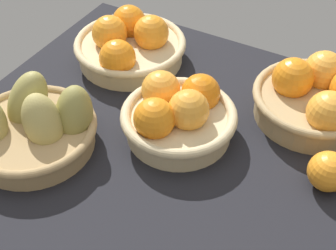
# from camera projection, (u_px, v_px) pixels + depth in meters

# --- Properties ---
(market_tray) EXTENTS (0.84, 0.72, 0.03)m
(market_tray) POSITION_uv_depth(u_px,v_px,m) (176.00, 142.00, 0.92)
(market_tray) COLOR black
(market_tray) RESTS_ON ground
(basket_center) EXTENTS (0.22, 0.22, 0.11)m
(basket_center) POSITION_uv_depth(u_px,v_px,m) (176.00, 114.00, 0.89)
(basket_center) COLOR #D3BC8C
(basket_center) RESTS_ON market_tray
(basket_near_left_pears) EXTENTS (0.24, 0.24, 0.15)m
(basket_near_left_pears) POSITION_uv_depth(u_px,v_px,m) (33.00, 126.00, 0.87)
(basket_near_left_pears) COLOR tan
(basket_near_left_pears) RESTS_ON market_tray
(basket_far_right) EXTENTS (0.24, 0.24, 0.11)m
(basket_far_right) POSITION_uv_depth(u_px,v_px,m) (316.00, 97.00, 0.92)
(basket_far_right) COLOR tan
(basket_far_right) RESTS_ON market_tray
(basket_far_left) EXTENTS (0.25, 0.25, 0.11)m
(basket_far_left) POSITION_uv_depth(u_px,v_px,m) (129.00, 45.00, 1.07)
(basket_far_left) COLOR #D3BC8C
(basket_far_left) RESTS_ON market_tray
(loose_orange_back_gap) EXTENTS (0.07, 0.07, 0.07)m
(loose_orange_back_gap) POSITION_uv_depth(u_px,v_px,m) (328.00, 171.00, 0.80)
(loose_orange_back_gap) COLOR orange
(loose_orange_back_gap) RESTS_ON market_tray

